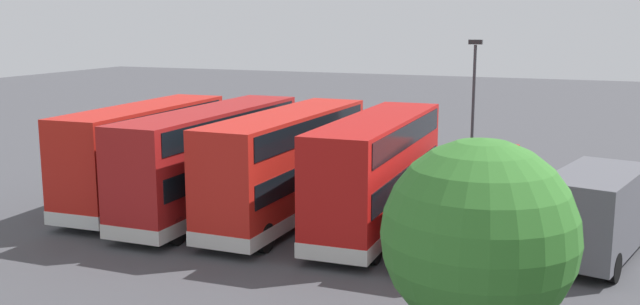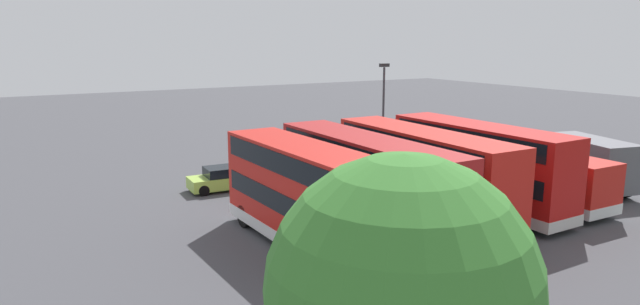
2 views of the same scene
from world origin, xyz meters
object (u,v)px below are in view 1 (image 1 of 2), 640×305
box_truck_blue (602,209)px  lamp_post_tall (473,97)px  bus_single_deck_near_end (464,198)px  car_hatchback_silver (259,151)px  waste_bin_yellow (589,179)px  bus_double_decker_fourth (212,157)px  bus_double_decker_third (288,163)px  bus_double_decker_fifth (144,153)px  bus_double_decker_second (378,170)px

box_truck_blue → lamp_post_tall: lamp_post_tall is taller
bus_single_deck_near_end → car_hatchback_silver: 17.54m
bus_single_deck_near_end → waste_bin_yellow: bus_single_deck_near_end is taller
box_truck_blue → bus_double_decker_fourth: bearing=0.2°
bus_double_decker_third → waste_bin_yellow: 16.07m
bus_single_deck_near_end → bus_double_decker_fifth: 14.42m
box_truck_blue → car_hatchback_silver: size_ratio=1.94×
bus_double_decker_fifth → bus_double_decker_third: bearing=-177.5°
bus_single_deck_near_end → bus_double_decker_fourth: bearing=0.9°
box_truck_blue → lamp_post_tall: (6.65, -11.05, 2.62)m
waste_bin_yellow → bus_double_decker_second: bearing=54.9°
bus_double_decker_third → bus_double_decker_second: bearing=-179.5°
bus_single_deck_near_end → bus_double_decker_second: size_ratio=0.96×
bus_double_decker_fourth → waste_bin_yellow: bearing=-143.7°
bus_single_deck_near_end → box_truck_blue: (-4.91, 0.11, 0.09)m
bus_double_decker_fourth → bus_double_decker_second: bearing=-178.5°
bus_double_decker_fourth → car_hatchback_silver: 11.17m
bus_double_decker_fourth → lamp_post_tall: (-9.24, -11.11, 1.88)m
bus_double_decker_second → bus_double_decker_fourth: (7.47, 0.20, 0.00)m
bus_double_decker_third → car_hatchback_silver: bearing=-57.5°
bus_double_decker_fourth → waste_bin_yellow: size_ratio=12.69×
bus_single_deck_near_end → lamp_post_tall: bearing=-81.0°
bus_double_decker_third → waste_bin_yellow: bearing=-136.7°
box_truck_blue → lamp_post_tall: size_ratio=1.08×
box_truck_blue → car_hatchback_silver: box_truck_blue is taller
bus_single_deck_near_end → waste_bin_yellow: size_ratio=11.23×
lamp_post_tall → waste_bin_yellow: 7.05m
bus_double_decker_second → lamp_post_tall: bearing=-99.2°
bus_double_decker_third → bus_double_decker_fifth: same height
lamp_post_tall → car_hatchback_silver: bearing=2.5°
bus_double_decker_second → bus_double_decker_fourth: 7.47m
bus_double_decker_second → box_truck_blue: (-8.41, 0.14, -0.74)m
bus_single_deck_near_end → box_truck_blue: bearing=178.8°
bus_double_decker_fourth → bus_double_decker_fifth: (3.42, 0.14, -0.00)m
bus_double_decker_third → lamp_post_tall: size_ratio=1.58×
lamp_post_tall → bus_double_decker_second: bearing=80.8°
bus_double_decker_fourth → car_hatchback_silver: bearing=-73.7°
bus_single_deck_near_end → bus_double_decker_third: (7.43, 0.01, 0.83)m
car_hatchback_silver → lamp_post_tall: size_ratio=0.55×
bus_single_deck_near_end → box_truck_blue: 4.91m
car_hatchback_silver → lamp_post_tall: bearing=-177.5°
bus_double_decker_fifth → waste_bin_yellow: size_ratio=10.98×
bus_double_decker_fifth → car_hatchback_silver: size_ratio=2.57×
bus_double_decker_second → bus_double_decker_fifth: (10.89, 0.34, -0.00)m
bus_double_decker_fourth → bus_double_decker_fifth: bearing=2.3°
car_hatchback_silver → waste_bin_yellow: (-18.24, -0.53, -0.22)m
bus_double_decker_second → bus_double_decker_fourth: bearing=1.5°
bus_double_decker_second → bus_double_decker_fifth: same height
bus_single_deck_near_end → bus_double_decker_fifth: bus_double_decker_fifth is taller
lamp_post_tall → bus_double_decker_fifth: bearing=41.6°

